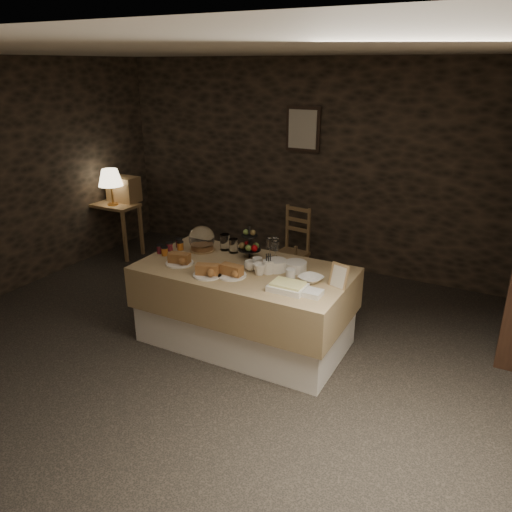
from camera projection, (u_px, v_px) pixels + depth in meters
The scene contains 27 objects.
ground_plane at pixel (210, 347), 4.72m from camera, with size 5.50×5.00×0.01m, color black.
room_shell at pixel (203, 185), 4.16m from camera, with size 5.52×5.02×2.60m.
buffet_table at pixel (244, 300), 4.66m from camera, with size 1.94×1.03×0.77m.
console_table at pixel (114, 213), 6.83m from camera, with size 0.68×0.39×0.73m.
table_lamp at pixel (110, 178), 6.59m from camera, with size 0.32×0.32×0.48m.
wine_rack at pixel (124, 189), 6.85m from camera, with size 0.42×0.26×0.34m, color olive.
chair at pixel (293, 242), 6.44m from camera, with size 0.42×0.41×0.63m.
framed_picture at pixel (303, 129), 6.19m from camera, with size 0.45×0.04×0.55m.
plate_stack_a at pixel (276, 265), 4.47m from camera, with size 0.19×0.19×0.10m, color white.
plate_stack_b at pixel (296, 266), 4.47m from camera, with size 0.20×0.20×0.09m, color white.
cutlery_holder at pixel (268, 267), 4.41m from camera, with size 0.10×0.10×0.12m, color white.
cup_a at pixel (250, 266), 4.48m from camera, with size 0.11×0.11×0.09m, color white.
cup_b at pixel (259, 269), 4.38m from camera, with size 0.11×0.11×0.10m, color white.
mug_c at pixel (257, 263), 4.54m from camera, with size 0.09×0.09×0.10m, color white.
mug_d at pixel (291, 274), 4.30m from camera, with size 0.08×0.08×0.09m, color white.
bowl at pixel (311, 279), 4.25m from camera, with size 0.20×0.20×0.05m, color white.
cake_dome at pixel (202, 240), 4.95m from camera, with size 0.26×0.26×0.26m.
fruit_stand at pixel (250, 245), 4.74m from camera, with size 0.22×0.22×0.31m.
bread_platter_left at pixel (179, 260), 4.62m from camera, with size 0.26×0.26×0.11m.
bread_platter_center at pixel (207, 271), 4.37m from camera, with size 0.26×0.26×0.11m.
bread_platter_right at pixel (232, 272), 4.36m from camera, with size 0.26×0.26×0.11m.
jam_jars at pixel (171, 248), 4.94m from camera, with size 0.18×0.32×0.07m.
tart_dish at pixel (288, 287), 4.08m from camera, with size 0.30×0.22×0.07m.
square_dish at pixel (313, 293), 3.99m from camera, with size 0.14×0.14×0.04m, color white.
menu_frame at pixel (339, 277), 4.13m from camera, with size 0.17×0.02×0.22m, color olive.
storage_jar_a at pixel (225, 242), 4.96m from camera, with size 0.10×0.10×0.16m, color white.
storage_jar_b at pixel (234, 246), 4.89m from camera, with size 0.09×0.09×0.14m, color white.
Camera 1 is at (2.31, -3.41, 2.51)m, focal length 35.00 mm.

